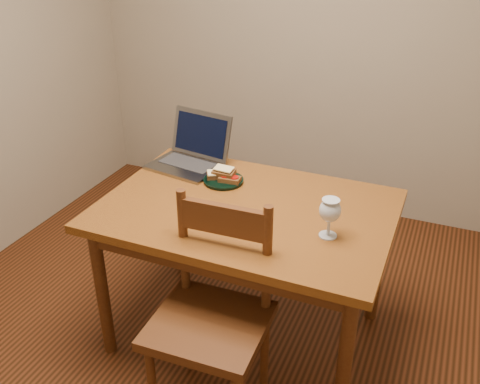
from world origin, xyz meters
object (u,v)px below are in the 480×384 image
at_px(chair, 211,309).
at_px(laptop, 192,151).
at_px(milk_glass, 329,218).
at_px(table, 246,223).
at_px(plate, 224,181).

height_order(chair, laptop, laptop).
distance_m(chair, milk_glass, 0.60).
bearing_deg(laptop, milk_glass, -17.54).
xyz_separation_m(table, plate, (-0.19, 0.18, 0.09)).
relative_size(milk_glass, laptop, 0.43).
distance_m(chair, laptop, 0.96).
bearing_deg(laptop, table, -27.39).
xyz_separation_m(chair, laptop, (-0.48, 0.79, 0.29)).
height_order(chair, plate, chair).
bearing_deg(milk_glass, chair, -134.90).
relative_size(chair, plate, 2.43).
xyz_separation_m(chair, milk_glass, (0.36, 0.36, 0.31)).
bearing_deg(table, chair, -85.15).
height_order(milk_glass, laptop, laptop).
bearing_deg(plate, milk_glass, -25.13).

